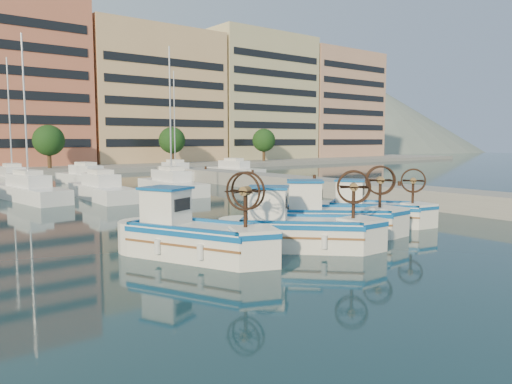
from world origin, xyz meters
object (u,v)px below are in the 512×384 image
Objects in this scene: fishing_boat_b at (298,227)px; fishing_boat_c at (331,216)px; fishing_boat_a at (193,234)px; fishing_boat_d at (371,209)px.

fishing_boat_c is at bearing -24.16° from fishing_boat_b.
fishing_boat_a is 1.14× the size of fishing_boat_d.
fishing_boat_a is 4.16m from fishing_boat_b.
fishing_boat_a is at bearing 130.58° from fishing_boat_c.
fishing_boat_b is (3.95, -1.30, -0.03)m from fishing_boat_a.
fishing_boat_c is at bearing -24.70° from fishing_boat_a.
fishing_boat_c is 3.67m from fishing_boat_d.
fishing_boat_c is 1.06× the size of fishing_boat_d.
fishing_boat_d is (6.73, 1.80, -0.07)m from fishing_boat_b.
fishing_boat_d is (3.61, 0.64, -0.07)m from fishing_boat_c.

